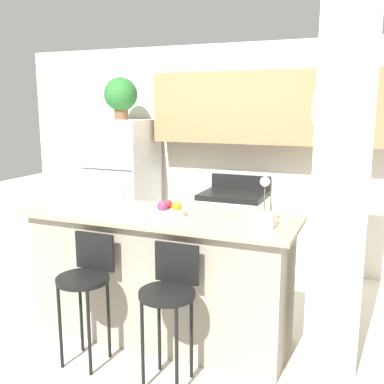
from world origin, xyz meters
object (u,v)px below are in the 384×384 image
Objects in this scene: fruit_bowl at (169,210)px; bar_stool_right at (170,294)px; refrigerator at (124,190)px; potted_plant_on_fridge at (121,95)px; trash_bin at (157,255)px; stove_range at (233,232)px; orchid_vase at (264,215)px; bar_stool_left at (86,279)px.

bar_stool_right is at bearing -65.12° from fruit_bowl.
potted_plant_on_fridge is at bearing 115.95° from refrigerator.
refrigerator reaches higher than trash_bin.
stove_range is 1.95m from orchid_vase.
bar_stool_right is at bearing -84.12° from stove_range.
potted_plant_on_fridge is (-0.00, 0.00, 1.13)m from refrigerator.
fruit_bowl is at bearing -49.31° from potted_plant_on_fridge.
potted_plant_on_fridge reaches higher than bar_stool_left.
trash_bin is at bearing 101.06° from bar_stool_left.
bar_stool_left is 1.00× the size of bar_stool_right.
stove_range is at bearing 3.06° from refrigerator.
refrigerator reaches higher than fruit_bowl.
refrigerator reaches higher than stove_range.
orchid_vase is at bearing 42.88° from bar_stool_right.
bar_stool_left is 2.67× the size of orchid_vase.
fruit_bowl reaches higher than trash_bin.
stove_range is at bearing 3.05° from potted_plant_on_fridge.
refrigerator is 2.63m from bar_stool_right.
bar_stool_left is 1.95× the size of potted_plant_on_fridge.
orchid_vase is 0.75m from fruit_bowl.
orchid_vase reaches higher than stove_range.
trash_bin is (-0.80, -0.33, -0.27)m from stove_range.
trash_bin is (-0.79, 1.32, -0.88)m from fruit_bowl.
bar_stool_right is (1.59, -2.08, -0.22)m from refrigerator.
stove_range is 2.82× the size of trash_bin.
bar_stool_right is (0.66, 0.00, 0.00)m from bar_stool_left.
trash_bin is at bearing -24.19° from refrigerator.
bar_stool_right is at bearing -137.12° from orchid_vase.
trash_bin is at bearing 119.21° from bar_stool_right.
stove_range is 1.13× the size of bar_stool_left.
refrigerator is 2.09m from fruit_bowl.
bar_stool_left is (-0.44, -2.16, 0.17)m from stove_range.
fruit_bowl is (0.43, 0.51, 0.44)m from bar_stool_left.
bar_stool_right is 0.85m from orchid_vase.
fruit_bowl reaches higher than stove_range.
bar_stool_left is 2.49× the size of trash_bin.
bar_stool_left is at bearing -101.61° from stove_range.
bar_stool_left is (0.92, -2.08, -0.22)m from refrigerator.
orchid_vase is (1.18, 0.48, 0.48)m from bar_stool_left.
stove_range is 2.04m from potted_plant_on_fridge.
bar_stool_right is 2.14m from trash_bin.
orchid_vase reaches higher than trash_bin.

